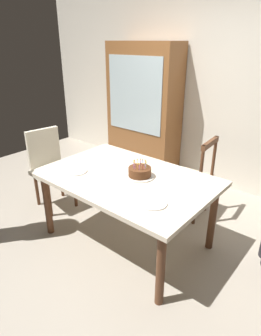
# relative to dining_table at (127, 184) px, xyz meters

# --- Properties ---
(ground) EXTENTS (6.40, 6.40, 0.00)m
(ground) POSITION_rel_dining_table_xyz_m (0.00, 0.00, -0.65)
(ground) COLOR #9E9384
(back_wall) EXTENTS (6.40, 0.10, 2.60)m
(back_wall) POSITION_rel_dining_table_xyz_m (0.00, 1.85, 0.65)
(back_wall) COLOR silver
(back_wall) RESTS_ON ground
(dining_table) EXTENTS (1.63, 1.08, 0.73)m
(dining_table) POSITION_rel_dining_table_xyz_m (0.00, 0.00, 0.00)
(dining_table) COLOR beige
(dining_table) RESTS_ON ground
(birthday_cake) EXTENTS (0.28, 0.28, 0.16)m
(birthday_cake) POSITION_rel_dining_table_xyz_m (0.10, 0.07, 0.12)
(birthday_cake) COLOR silver
(birthday_cake) RESTS_ON dining_table
(plate_near_celebrant) EXTENTS (0.22, 0.22, 0.01)m
(plate_near_celebrant) POSITION_rel_dining_table_xyz_m (-0.45, -0.24, 0.09)
(plate_near_celebrant) COLOR white
(plate_near_celebrant) RESTS_ON dining_table
(plate_far_side) EXTENTS (0.22, 0.22, 0.01)m
(plate_far_side) POSITION_rel_dining_table_xyz_m (-0.08, 0.24, 0.09)
(plate_far_side) COLOR white
(plate_far_side) RESTS_ON dining_table
(plate_near_guest) EXTENTS (0.22, 0.22, 0.01)m
(plate_near_guest) POSITION_rel_dining_table_xyz_m (0.49, -0.24, 0.09)
(plate_near_guest) COLOR white
(plate_near_guest) RESTS_ON dining_table
(fork_near_celebrant) EXTENTS (0.18, 0.06, 0.01)m
(fork_near_celebrant) POSITION_rel_dining_table_xyz_m (-0.61, -0.26, 0.08)
(fork_near_celebrant) COLOR silver
(fork_near_celebrant) RESTS_ON dining_table
(fork_far_side) EXTENTS (0.18, 0.03, 0.01)m
(fork_far_side) POSITION_rel_dining_table_xyz_m (-0.24, 0.24, 0.08)
(fork_far_side) COLOR silver
(fork_far_side) RESTS_ON dining_table
(fork_near_guest) EXTENTS (0.18, 0.02, 0.01)m
(fork_near_guest) POSITION_rel_dining_table_xyz_m (0.33, -0.25, 0.08)
(fork_near_guest) COLOR silver
(fork_near_guest) RESTS_ON dining_table
(chair_spindle_back) EXTENTS (0.47, 0.47, 0.95)m
(chair_spindle_back) POSITION_rel_dining_table_xyz_m (0.24, 0.86, -0.19)
(chair_spindle_back) COLOR tan
(chair_spindle_back) RESTS_ON ground
(chair_upholstered) EXTENTS (0.51, 0.50, 0.95)m
(chair_upholstered) POSITION_rel_dining_table_xyz_m (-1.20, -0.04, -0.12)
(chair_upholstered) COLOR beige
(chair_upholstered) RESTS_ON ground
(china_cabinet) EXTENTS (1.10, 0.45, 1.90)m
(china_cabinet) POSITION_rel_dining_table_xyz_m (-1.00, 1.56, 0.30)
(china_cabinet) COLOR brown
(china_cabinet) RESTS_ON ground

